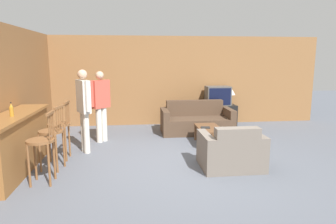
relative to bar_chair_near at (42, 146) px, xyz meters
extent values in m
plane|color=#565B66|center=(2.33, 0.54, -0.62)|extent=(24.00, 24.00, 0.00)
cube|color=olive|center=(2.33, 4.15, 0.68)|extent=(9.40, 0.08, 2.60)
cube|color=olive|center=(-0.94, 1.85, 0.68)|extent=(0.08, 8.62, 2.60)
cube|color=brown|center=(-0.61, 0.58, -0.13)|extent=(0.47, 2.28, 0.97)
cube|color=brown|center=(-0.61, 0.58, 0.37)|extent=(0.55, 2.34, 0.05)
cylinder|color=brown|center=(-0.02, 0.00, 0.08)|extent=(0.43, 0.43, 0.04)
cylinder|color=brown|center=(-0.16, 0.15, -0.28)|extent=(0.04, 0.04, 0.68)
cylinder|color=brown|center=(-0.16, -0.15, -0.28)|extent=(0.04, 0.04, 0.68)
cylinder|color=brown|center=(0.13, 0.15, -0.28)|extent=(0.04, 0.04, 0.68)
cylinder|color=brown|center=(0.13, -0.15, -0.28)|extent=(0.04, 0.04, 0.68)
cylinder|color=brown|center=(0.16, 0.13, 0.29)|extent=(0.02, 0.02, 0.39)
cylinder|color=brown|center=(0.16, 0.04, 0.29)|extent=(0.02, 0.02, 0.39)
cylinder|color=brown|center=(0.16, -0.04, 0.29)|extent=(0.02, 0.02, 0.39)
cylinder|color=brown|center=(0.16, -0.13, 0.29)|extent=(0.02, 0.02, 0.39)
cube|color=brown|center=(0.16, 0.00, 0.51)|extent=(0.04, 0.36, 0.04)
cylinder|color=brown|center=(-0.02, 0.61, 0.08)|extent=(0.50, 0.50, 0.04)
cylinder|color=brown|center=(-0.13, 0.78, -0.28)|extent=(0.04, 0.04, 0.68)
cylinder|color=brown|center=(-0.19, 0.49, -0.28)|extent=(0.04, 0.04, 0.68)
cylinder|color=brown|center=(0.16, 0.72, -0.28)|extent=(0.04, 0.04, 0.68)
cylinder|color=brown|center=(0.10, 0.43, -0.28)|extent=(0.04, 0.04, 0.68)
cylinder|color=brown|center=(0.19, 0.70, 0.29)|extent=(0.02, 0.02, 0.39)
cylinder|color=brown|center=(0.17, 0.61, 0.29)|extent=(0.02, 0.02, 0.39)
cylinder|color=brown|center=(0.15, 0.53, 0.29)|extent=(0.02, 0.02, 0.39)
cylinder|color=brown|center=(0.14, 0.45, 0.29)|extent=(0.02, 0.02, 0.39)
cube|color=brown|center=(0.16, 0.57, 0.51)|extent=(0.11, 0.36, 0.04)
cylinder|color=brown|center=(-0.02, 1.17, 0.08)|extent=(0.44, 0.44, 0.04)
cylinder|color=brown|center=(-0.16, 1.32, -0.28)|extent=(0.04, 0.04, 0.68)
cylinder|color=brown|center=(-0.17, 1.02, -0.28)|extent=(0.04, 0.04, 0.68)
cylinder|color=brown|center=(0.14, 1.31, -0.28)|extent=(0.04, 0.04, 0.68)
cylinder|color=brown|center=(0.13, 1.01, -0.28)|extent=(0.04, 0.04, 0.68)
cylinder|color=brown|center=(0.17, 1.29, 0.29)|extent=(0.02, 0.02, 0.39)
cylinder|color=brown|center=(0.17, 1.20, 0.29)|extent=(0.02, 0.02, 0.39)
cylinder|color=brown|center=(0.16, 1.12, 0.29)|extent=(0.02, 0.02, 0.39)
cylinder|color=brown|center=(0.16, 1.03, 0.29)|extent=(0.02, 0.02, 0.39)
cube|color=brown|center=(0.16, 1.16, 0.51)|extent=(0.05, 0.36, 0.04)
cube|color=#4C3828|center=(3.09, 2.95, -0.41)|extent=(1.55, 0.90, 0.41)
cube|color=#4C3828|center=(3.09, 3.29, 0.00)|extent=(1.55, 0.22, 0.42)
cube|color=#4C3828|center=(2.24, 2.95, -0.30)|extent=(0.16, 0.90, 0.64)
cube|color=#4C3828|center=(3.95, 2.95, -0.30)|extent=(0.16, 0.90, 0.64)
cube|color=#70665B|center=(3.16, 0.35, -0.41)|extent=(0.76, 0.86, 0.41)
cube|color=#70665B|center=(3.16, 0.03, -0.01)|extent=(0.76, 0.22, 0.40)
cube|color=#70665B|center=(3.62, 0.35, -0.30)|extent=(0.16, 0.86, 0.63)
cube|color=#70665B|center=(2.70, 0.35, -0.30)|extent=(0.16, 0.86, 0.63)
cube|color=brown|center=(3.13, 1.80, -0.22)|extent=(0.51, 0.96, 0.04)
cube|color=brown|center=(2.91, 1.36, -0.43)|extent=(0.06, 0.06, 0.37)
cube|color=brown|center=(3.35, 1.36, -0.43)|extent=(0.06, 0.06, 0.37)
cube|color=brown|center=(2.91, 2.24, -0.43)|extent=(0.06, 0.06, 0.37)
cube|color=brown|center=(3.35, 2.24, -0.43)|extent=(0.06, 0.06, 0.37)
cube|color=black|center=(3.88, 3.77, -0.31)|extent=(1.07, 0.51, 0.61)
cube|color=#4C4C4C|center=(3.88, 3.77, 0.27)|extent=(0.70, 0.46, 0.55)
cube|color=black|center=(3.88, 3.54, 0.27)|extent=(0.63, 0.01, 0.48)
cylinder|color=#B27A23|center=(-0.56, 0.40, 0.48)|extent=(0.06, 0.06, 0.15)
cone|color=#B27A23|center=(-0.56, 0.40, 0.59)|extent=(0.06, 0.06, 0.07)
cylinder|color=black|center=(-0.56, 0.40, 0.63)|extent=(0.02, 0.02, 0.02)
cube|color=black|center=(3.03, 1.75, -0.20)|extent=(0.22, 0.18, 0.02)
cylinder|color=brown|center=(4.25, 3.77, 0.01)|extent=(0.16, 0.16, 0.02)
cylinder|color=brown|center=(4.25, 3.77, 0.16)|extent=(0.03, 0.03, 0.28)
cone|color=silver|center=(4.25, 3.77, 0.42)|extent=(0.29, 0.29, 0.25)
cylinder|color=silver|center=(0.72, 2.42, -0.21)|extent=(0.13, 0.13, 0.81)
cylinder|color=silver|center=(0.61, 2.31, -0.21)|extent=(0.13, 0.13, 0.81)
cube|color=#CC4C3D|center=(0.67, 2.37, 0.52)|extent=(0.43, 0.43, 0.65)
cylinder|color=#CC4C3D|center=(0.84, 2.54, 0.55)|extent=(0.09, 0.09, 0.59)
cylinder|color=#CC4C3D|center=(0.50, 2.20, 0.55)|extent=(0.09, 0.09, 0.59)
sphere|color=tan|center=(0.67, 2.37, 0.96)|extent=(0.19, 0.19, 0.19)
cylinder|color=silver|center=(0.38, 1.63, -0.19)|extent=(0.13, 0.13, 0.85)
cylinder|color=silver|center=(0.45, 1.50, -0.19)|extent=(0.13, 0.13, 0.85)
cube|color=beige|center=(0.41, 1.57, 0.57)|extent=(0.35, 0.44, 0.67)
cylinder|color=beige|center=(0.30, 1.76, 0.59)|extent=(0.08, 0.08, 0.62)
cylinder|color=beige|center=(0.52, 1.37, 0.59)|extent=(0.08, 0.08, 0.62)
sphere|color=tan|center=(0.41, 1.57, 1.02)|extent=(0.19, 0.19, 0.19)
camera|label=1|loc=(1.44, -4.68, 1.33)|focal=32.00mm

